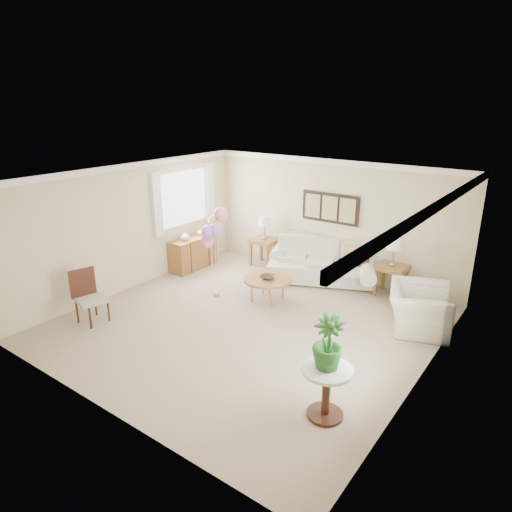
{
  "coord_description": "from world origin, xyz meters",
  "views": [
    {
      "loc": [
        4.41,
        -5.82,
        3.8
      ],
      "look_at": [
        -0.27,
        0.6,
        1.05
      ],
      "focal_mm": 32.0,
      "sensor_mm": 36.0,
      "label": 1
    }
  ],
  "objects_px": {
    "sofa": "(323,264)",
    "balloon_cluster": "(213,229)",
    "accent_chair": "(89,295)",
    "armchair": "(419,309)",
    "coffee_table": "(268,280)"
  },
  "relations": [
    {
      "from": "sofa",
      "to": "accent_chair",
      "type": "relative_size",
      "value": 2.92
    },
    {
      "from": "sofa",
      "to": "armchair",
      "type": "height_order",
      "value": "sofa"
    },
    {
      "from": "armchair",
      "to": "accent_chair",
      "type": "distance_m",
      "value": 5.79
    },
    {
      "from": "accent_chair",
      "to": "armchair",
      "type": "bearing_deg",
      "value": 33.24
    },
    {
      "from": "sofa",
      "to": "balloon_cluster",
      "type": "bearing_deg",
      "value": -122.81
    },
    {
      "from": "accent_chair",
      "to": "balloon_cluster",
      "type": "height_order",
      "value": "balloon_cluster"
    },
    {
      "from": "balloon_cluster",
      "to": "coffee_table",
      "type": "bearing_deg",
      "value": 25.14
    },
    {
      "from": "armchair",
      "to": "sofa",
      "type": "bearing_deg",
      "value": 48.72
    },
    {
      "from": "sofa",
      "to": "armchair",
      "type": "distance_m",
      "value": 2.62
    },
    {
      "from": "coffee_table",
      "to": "armchair",
      "type": "height_order",
      "value": "armchair"
    },
    {
      "from": "coffee_table",
      "to": "balloon_cluster",
      "type": "relative_size",
      "value": 0.51
    },
    {
      "from": "sofa",
      "to": "accent_chair",
      "type": "bearing_deg",
      "value": -120.12
    },
    {
      "from": "sofa",
      "to": "accent_chair",
      "type": "distance_m",
      "value": 4.85
    },
    {
      "from": "coffee_table",
      "to": "accent_chair",
      "type": "relative_size",
      "value": 0.97
    },
    {
      "from": "armchair",
      "to": "balloon_cluster",
      "type": "xyz_separation_m",
      "value": [
        -3.74,
        -1.04,
        1.05
      ]
    }
  ]
}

